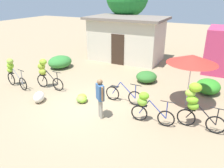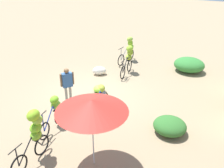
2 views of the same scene
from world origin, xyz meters
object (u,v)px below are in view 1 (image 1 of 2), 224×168
at_px(person_vendor, 100,95).
at_px(bicycle_leftmost, 12,70).
at_px(bicycle_rightmost, 195,102).
at_px(bicycle_by_shop, 147,105).
at_px(banana_pile_on_ground, 82,99).
at_px(market_umbrella, 192,59).
at_px(building_low, 127,38).
at_px(bicycle_near_pile, 45,71).
at_px(produce_sack, 39,97).
at_px(bicycle_center_loaded, 124,95).

bearing_deg(person_vendor, bicycle_leftmost, 172.78).
xyz_separation_m(bicycle_rightmost, person_vendor, (-3.21, -0.89, -0.03)).
relative_size(bicycle_by_shop, banana_pile_on_ground, 2.35).
height_order(bicycle_leftmost, person_vendor, person_vendor).
bearing_deg(market_umbrella, building_low, 133.96).
distance_m(bicycle_near_pile, produce_sack, 1.66).
height_order(market_umbrella, bicycle_center_loaded, market_umbrella).
relative_size(bicycle_near_pile, bicycle_by_shop, 1.03).
relative_size(banana_pile_on_ground, person_vendor, 0.43).
bearing_deg(bicycle_by_shop, market_umbrella, 62.76).
bearing_deg(banana_pile_on_ground, produce_sack, -154.20).
bearing_deg(produce_sack, bicycle_by_shop, 6.27).
height_order(building_low, bicycle_leftmost, building_low).
bearing_deg(bicycle_rightmost, banana_pile_on_ground, -178.35).
relative_size(market_umbrella, bicycle_by_shop, 1.37).
bearing_deg(produce_sack, banana_pile_on_ground, 25.80).
distance_m(bicycle_center_loaded, bicycle_rightmost, 3.06).
bearing_deg(produce_sack, person_vendor, 1.05).
distance_m(market_umbrella, bicycle_center_loaded, 3.14).
distance_m(bicycle_center_loaded, bicycle_by_shop, 1.77).
distance_m(building_low, bicycle_near_pile, 6.79).
relative_size(bicycle_by_shop, bicycle_rightmost, 0.95).
xyz_separation_m(banana_pile_on_ground, produce_sack, (-1.69, -0.82, 0.06)).
xyz_separation_m(bicycle_by_shop, banana_pile_on_ground, (-3.03, 0.30, -0.55)).
bearing_deg(banana_pile_on_ground, building_low, 97.84).
relative_size(bicycle_near_pile, produce_sack, 2.36).
distance_m(bicycle_near_pile, bicycle_rightmost, 7.07).
distance_m(bicycle_center_loaded, banana_pile_on_ground, 1.83).
height_order(building_low, bicycle_by_shop, building_low).
height_order(building_low, person_vendor, building_low).
bearing_deg(bicycle_near_pile, bicycle_leftmost, -160.73).
relative_size(bicycle_center_loaded, banana_pile_on_ground, 2.53).
bearing_deg(building_low, banana_pile_on_ground, -82.16).
relative_size(bicycle_leftmost, banana_pile_on_ground, 2.50).
distance_m(building_low, bicycle_leftmost, 7.82).
bearing_deg(bicycle_by_shop, produce_sack, -173.73).
bearing_deg(market_umbrella, produce_sack, -155.68).
distance_m(building_low, bicycle_rightmost, 8.91).
bearing_deg(bicycle_rightmost, bicycle_leftmost, -178.66).
relative_size(bicycle_near_pile, bicycle_center_loaded, 0.95).
relative_size(bicycle_center_loaded, bicycle_by_shop, 1.08).
bearing_deg(bicycle_center_loaded, banana_pile_on_ground, -155.09).
xyz_separation_m(building_low, bicycle_center_loaded, (2.63, -6.31, -1.14)).
relative_size(building_low, bicycle_near_pile, 3.19).
height_order(produce_sack, person_vendor, person_vendor).
bearing_deg(bicycle_near_pile, bicycle_rightmost, -2.90).
xyz_separation_m(bicycle_by_shop, person_vendor, (-1.65, -0.46, 0.26)).
bearing_deg(produce_sack, market_umbrella, 24.32).
relative_size(building_low, bicycle_by_shop, 3.28).
relative_size(building_low, market_umbrella, 2.40).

